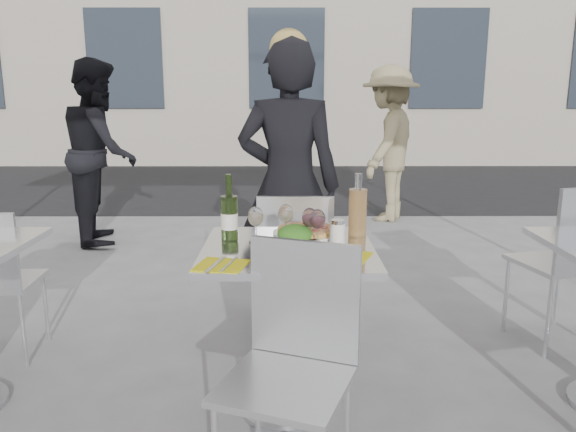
{
  "coord_description": "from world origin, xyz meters",
  "views": [
    {
      "loc": [
        -0.01,
        -2.29,
        1.39
      ],
      "look_at": [
        0.0,
        0.15,
        0.85
      ],
      "focal_mm": 35.0,
      "sensor_mm": 36.0,
      "label": 1
    }
  ],
  "objects_px": {
    "wineglass_white_a": "(256,218)",
    "wineglass_red_b": "(318,220)",
    "chair_far": "(295,257)",
    "wine_bottle": "(229,216)",
    "sugar_shaker": "(337,232)",
    "wineglass_white_b": "(286,215)",
    "napkin_left": "(221,265)",
    "side_chair_rfar": "(572,253)",
    "napkin_right": "(345,256)",
    "carafe": "(358,212)",
    "wineglass_red_a": "(310,219)",
    "salad_plate": "(295,236)",
    "pizza_far": "(307,231)",
    "pedestrian_a": "(100,152)",
    "chair_near": "(294,350)",
    "main_table": "(288,294)",
    "woman_diner": "(289,186)",
    "pedestrian_b": "(388,144)",
    "pizza_near": "(301,258)"
  },
  "relations": [
    {
      "from": "wineglass_white_a",
      "to": "wineglass_red_b",
      "type": "height_order",
      "value": "same"
    },
    {
      "from": "chair_far",
      "to": "wineglass_red_b",
      "type": "distance_m",
      "value": 0.7
    },
    {
      "from": "wine_bottle",
      "to": "sugar_shaker",
      "type": "bearing_deg",
      "value": -6.64
    },
    {
      "from": "wineglass_white_b",
      "to": "napkin_left",
      "type": "bearing_deg",
      "value": -121.36
    },
    {
      "from": "chair_far",
      "to": "side_chair_rfar",
      "type": "distance_m",
      "value": 1.49
    },
    {
      "from": "wineglass_white_b",
      "to": "napkin_right",
      "type": "bearing_deg",
      "value": -49.67
    },
    {
      "from": "chair_far",
      "to": "wineglass_white_b",
      "type": "relative_size",
      "value": 5.53
    },
    {
      "from": "carafe",
      "to": "wineglass_white_a",
      "type": "xyz_separation_m",
      "value": [
        -0.45,
        -0.08,
        -0.01
      ]
    },
    {
      "from": "sugar_shaker",
      "to": "wineglass_red_a",
      "type": "height_order",
      "value": "wineglass_red_a"
    },
    {
      "from": "wineglass_white_a",
      "to": "salad_plate",
      "type": "bearing_deg",
      "value": -10.54
    },
    {
      "from": "pizza_far",
      "to": "wineglass_red_b",
      "type": "height_order",
      "value": "wineglass_red_b"
    },
    {
      "from": "salad_plate",
      "to": "napkin_left",
      "type": "distance_m",
      "value": 0.42
    },
    {
      "from": "side_chair_rfar",
      "to": "pedestrian_a",
      "type": "distance_m",
      "value": 4.04
    },
    {
      "from": "chair_far",
      "to": "sugar_shaker",
      "type": "distance_m",
      "value": 0.67
    },
    {
      "from": "chair_near",
      "to": "wineglass_red_b",
      "type": "height_order",
      "value": "wineglass_red_b"
    },
    {
      "from": "wineglass_white_a",
      "to": "wineglass_white_b",
      "type": "distance_m",
      "value": 0.14
    },
    {
      "from": "wineglass_white_a",
      "to": "side_chair_rfar",
      "type": "bearing_deg",
      "value": 17.63
    },
    {
      "from": "main_table",
      "to": "wineglass_white_a",
      "type": "distance_m",
      "value": 0.36
    },
    {
      "from": "main_table",
      "to": "napkin_left",
      "type": "xyz_separation_m",
      "value": [
        -0.25,
        -0.26,
        0.21
      ]
    },
    {
      "from": "main_table",
      "to": "napkin_right",
      "type": "relative_size",
      "value": 3.18
    },
    {
      "from": "side_chair_rfar",
      "to": "pedestrian_a",
      "type": "xyz_separation_m",
      "value": [
        -3.27,
        2.35,
        0.3
      ]
    },
    {
      "from": "carafe",
      "to": "wineglass_white_a",
      "type": "bearing_deg",
      "value": -170.0
    },
    {
      "from": "main_table",
      "to": "side_chair_rfar",
      "type": "distance_m",
      "value": 1.64
    },
    {
      "from": "chair_near",
      "to": "wineglass_red_a",
      "type": "xyz_separation_m",
      "value": [
        0.07,
        0.56,
        0.34
      ]
    },
    {
      "from": "woman_diner",
      "to": "pedestrian_b",
      "type": "distance_m",
      "value": 3.04
    },
    {
      "from": "side_chair_rfar",
      "to": "woman_diner",
      "type": "distance_m",
      "value": 1.6
    },
    {
      "from": "woman_diner",
      "to": "wineglass_white_a",
      "type": "height_order",
      "value": "woman_diner"
    },
    {
      "from": "chair_far",
      "to": "napkin_right",
      "type": "height_order",
      "value": "chair_far"
    },
    {
      "from": "pedestrian_b",
      "to": "carafe",
      "type": "relative_size",
      "value": 5.8
    },
    {
      "from": "woman_diner",
      "to": "pizza_far",
      "type": "distance_m",
      "value": 0.81
    },
    {
      "from": "woman_diner",
      "to": "pizza_near",
      "type": "bearing_deg",
      "value": 99.54
    },
    {
      "from": "carafe",
      "to": "sugar_shaker",
      "type": "distance_m",
      "value": 0.16
    },
    {
      "from": "wineglass_red_b",
      "to": "pedestrian_b",
      "type": "bearing_deg",
      "value": 75.6
    },
    {
      "from": "pedestrian_b",
      "to": "pizza_near",
      "type": "height_order",
      "value": "pedestrian_b"
    },
    {
      "from": "pedestrian_a",
      "to": "chair_far",
      "type": "bearing_deg",
      "value": -157.39
    },
    {
      "from": "chair_near",
      "to": "pizza_near",
      "type": "xyz_separation_m",
      "value": [
        0.03,
        0.31,
        0.24
      ]
    },
    {
      "from": "wineglass_white_a",
      "to": "napkin_right",
      "type": "xyz_separation_m",
      "value": [
        0.37,
        -0.22,
        -0.11
      ]
    },
    {
      "from": "salad_plate",
      "to": "woman_diner",
      "type": "bearing_deg",
      "value": 91.31
    },
    {
      "from": "chair_near",
      "to": "wine_bottle",
      "type": "relative_size",
      "value": 3.0
    },
    {
      "from": "wine_bottle",
      "to": "wineglass_red_b",
      "type": "distance_m",
      "value": 0.39
    },
    {
      "from": "sugar_shaker",
      "to": "chair_far",
      "type": "bearing_deg",
      "value": 106.29
    },
    {
      "from": "side_chair_rfar",
      "to": "wineglass_red_a",
      "type": "relative_size",
      "value": 5.86
    },
    {
      "from": "main_table",
      "to": "woman_diner",
      "type": "distance_m",
      "value": 1.06
    },
    {
      "from": "chair_near",
      "to": "napkin_left",
      "type": "distance_m",
      "value": 0.43
    },
    {
      "from": "main_table",
      "to": "carafe",
      "type": "height_order",
      "value": "carafe"
    },
    {
      "from": "wine_bottle",
      "to": "napkin_right",
      "type": "bearing_deg",
      "value": -26.6
    },
    {
      "from": "wineglass_white_a",
      "to": "napkin_right",
      "type": "height_order",
      "value": "wineglass_white_a"
    },
    {
      "from": "side_chair_rfar",
      "to": "sugar_shaker",
      "type": "xyz_separation_m",
      "value": [
        -1.32,
        -0.56,
        0.26
      ]
    },
    {
      "from": "pedestrian_b",
      "to": "wineglass_red_a",
      "type": "relative_size",
      "value": 10.68
    },
    {
      "from": "chair_near",
      "to": "sugar_shaker",
      "type": "relative_size",
      "value": 8.27
    }
  ]
}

